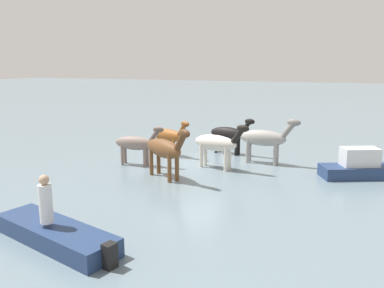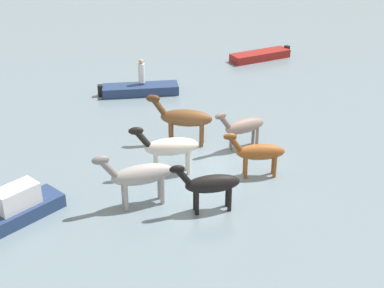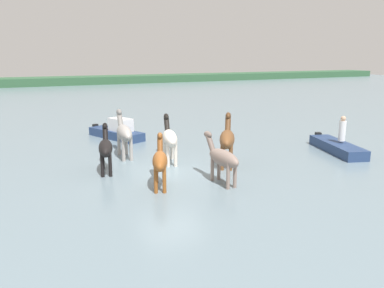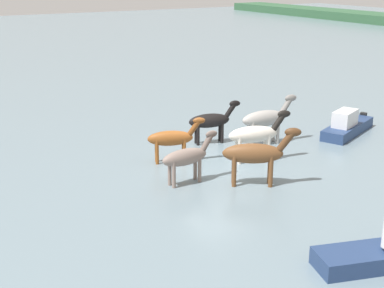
# 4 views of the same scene
# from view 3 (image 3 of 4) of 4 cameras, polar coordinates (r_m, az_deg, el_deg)

# --- Properties ---
(ground_plane) EXTENTS (150.40, 150.40, 0.00)m
(ground_plane) POSITION_cam_3_polar(r_m,az_deg,el_deg) (15.08, -3.15, -4.27)
(ground_plane) COLOR slate
(distant_shoreline) EXTENTS (135.36, 6.00, 2.40)m
(distant_shoreline) POSITION_cam_3_polar(r_m,az_deg,el_deg) (64.15, -20.76, 8.27)
(distant_shoreline) COLOR #2E5536
(distant_shoreline) RESTS_ON ground_plane
(horse_pinto_flank) EXTENTS (1.07, 2.52, 1.96)m
(horse_pinto_flank) POSITION_cam_3_polar(r_m,az_deg,el_deg) (16.23, -3.39, 0.92)
(horse_pinto_flank) COLOR silver
(horse_pinto_flank) RESTS_ON ground_plane
(horse_lead) EXTENTS (0.59, 2.24, 1.74)m
(horse_lead) POSITION_cam_3_polar(r_m,az_deg,el_deg) (13.55, 4.58, -2.07)
(horse_lead) COLOR gray
(horse_lead) RESTS_ON ground_plane
(horse_gray_outer) EXTENTS (1.77, 2.47, 2.07)m
(horse_gray_outer) POSITION_cam_3_polar(r_m,az_deg,el_deg) (15.80, 5.30, 0.78)
(horse_gray_outer) COLOR brown
(horse_gray_outer) RESTS_ON ground_plane
(horse_mid_herd) EXTENTS (1.15, 2.21, 1.74)m
(horse_mid_herd) POSITION_cam_3_polar(r_m,az_deg,el_deg) (13.19, -4.83, -2.50)
(horse_mid_herd) COLOR brown
(horse_mid_herd) RESTS_ON ground_plane
(horse_dark_mare) EXTENTS (0.81, 2.64, 2.04)m
(horse_dark_mare) POSITION_cam_3_polar(r_m,az_deg,el_deg) (17.31, -10.18, 1.67)
(horse_dark_mare) COLOR #9E9993
(horse_dark_mare) RESTS_ON ground_plane
(horse_dun_straggler) EXTENTS (0.93, 2.32, 1.79)m
(horse_dun_straggler) POSITION_cam_3_polar(r_m,az_deg,el_deg) (15.22, -12.85, -0.55)
(horse_dun_straggler) COLOR black
(horse_dun_straggler) RESTS_ON ground_plane
(boat_dinghy_port) EXTENTS (2.08, 3.97, 0.71)m
(boat_dinghy_port) POSITION_cam_3_polar(r_m,az_deg,el_deg) (19.49, 20.88, -0.63)
(boat_dinghy_port) COLOR navy
(boat_dinghy_port) RESTS_ON ground_plane
(boat_motor_center) EXTENTS (2.43, 3.89, 1.31)m
(boat_motor_center) POSITION_cam_3_polar(r_m,az_deg,el_deg) (21.56, -11.21, 1.64)
(boat_motor_center) COLOR navy
(boat_motor_center) RESTS_ON ground_plane
(person_watcher_seated) EXTENTS (0.32, 0.32, 1.19)m
(person_watcher_seated) POSITION_cam_3_polar(r_m,az_deg,el_deg) (19.25, 21.65, 2.05)
(person_watcher_seated) COLOR silver
(person_watcher_seated) RESTS_ON boat_dinghy_port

